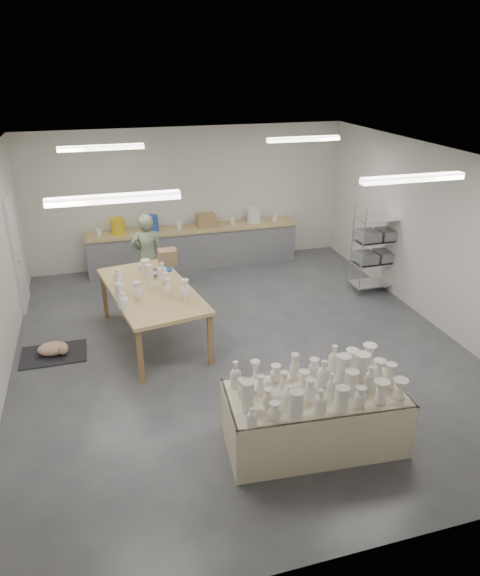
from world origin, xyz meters
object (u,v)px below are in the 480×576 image
object	(u,v)px
potter	(147,256)
red_stool	(148,277)
drying_table	(315,414)
work_table	(151,287)

from	to	relation	value
potter	red_stool	bearing A→B (deg)	-88.67
drying_table	red_stool	xyz separation A→B (m)	(-1.39, 5.10, -0.14)
work_table	red_stool	distance (m)	2.02
potter	work_table	bearing A→B (deg)	87.12
work_table	red_stool	bearing A→B (deg)	76.52
red_stool	potter	bearing A→B (deg)	-90.00
work_table	potter	size ratio (longest dim) A/B	1.57
work_table	potter	distance (m)	1.65
work_table	red_stool	size ratio (longest dim) A/B	6.84
drying_table	work_table	distance (m)	3.55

